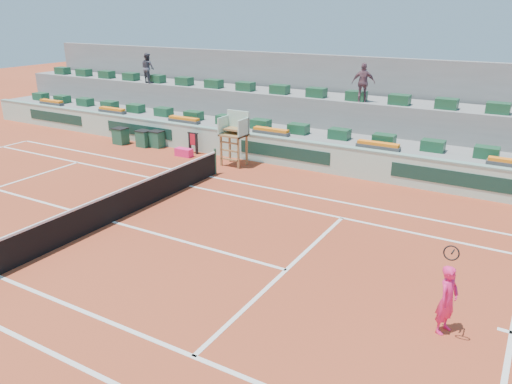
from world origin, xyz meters
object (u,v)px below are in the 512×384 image
drink_cooler_a (157,139)px  tennis_player (447,299)px  umpire_chair (235,131)px  player_bag (184,152)px

drink_cooler_a → tennis_player: size_ratio=0.37×
umpire_chair → drink_cooler_a: bearing=173.8°
umpire_chair → tennis_player: umpire_chair is taller
tennis_player → player_bag: bearing=148.9°
umpire_chair → tennis_player: bearing=-37.7°
umpire_chair → drink_cooler_a: 5.19m
drink_cooler_a → tennis_player: bearing=-29.2°
umpire_chair → drink_cooler_a: umpire_chair is taller
umpire_chair → tennis_player: 13.38m
drink_cooler_a → player_bag: bearing=-16.2°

